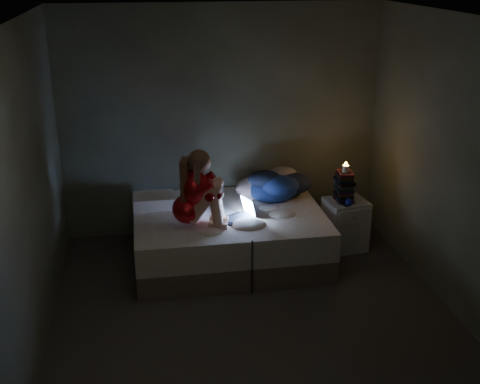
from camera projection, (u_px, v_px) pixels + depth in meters
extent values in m
cube|color=#322F2D|center=(253.00, 314.00, 5.44)|extent=(3.60, 3.80, 0.02)
cube|color=silver|center=(256.00, 17.00, 4.49)|extent=(3.60, 3.80, 0.02)
cube|color=#3E4532|center=(222.00, 122.00, 6.72)|extent=(3.60, 0.02, 2.60)
cube|color=#3E4532|center=(322.00, 300.00, 3.21)|extent=(3.60, 0.02, 2.60)
cube|color=#3E4532|center=(28.00, 193.00, 4.68)|extent=(0.02, 3.80, 2.60)
cube|color=#3E4532|center=(456.00, 168.00, 5.25)|extent=(0.02, 3.80, 2.60)
cube|color=white|center=(154.00, 201.00, 6.37)|extent=(0.44, 0.31, 0.13)
cube|color=silver|center=(345.00, 224.00, 6.57)|extent=(0.47, 0.43, 0.57)
cylinder|color=beige|center=(346.00, 167.00, 6.33)|extent=(0.07, 0.07, 0.08)
cube|color=black|center=(343.00, 204.00, 6.37)|extent=(0.11, 0.16, 0.01)
sphere|color=#131D95|center=(347.00, 202.00, 6.33)|extent=(0.08, 0.08, 0.08)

